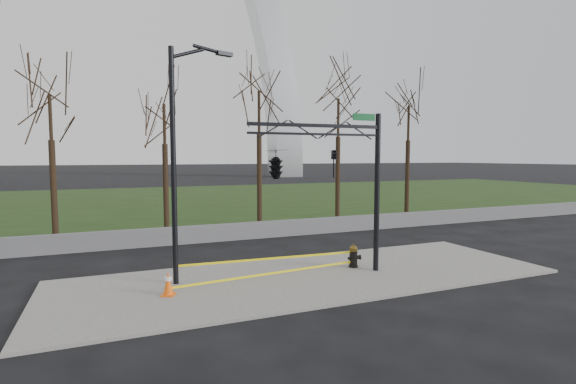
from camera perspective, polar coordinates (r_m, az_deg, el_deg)
name	(u,v)px	position (r m, az deg, el deg)	size (l,w,h in m)	color
ground	(311,278)	(15.88, 3.07, -11.39)	(500.00, 500.00, 0.00)	black
sidewalk	(311,277)	(15.87, 3.07, -11.22)	(18.00, 6.00, 0.10)	slate
grass_strip	(181,200)	(44.45, -14.08, -1.09)	(120.00, 40.00, 0.06)	#1D3212
guardrail	(246,231)	(23.07, -5.67, -5.19)	(60.00, 0.30, 0.90)	#59595B
gateway_arch	(141,10)	(93.31, -19.07, 21.97)	(66.00, 6.00, 65.00)	#BABCC1
tree_row	(165,153)	(25.91, -16.04, 5.01)	(38.82, 4.00, 9.25)	black
fire_hydrant	(354,256)	(17.07, 8.76, -8.49)	(0.57, 0.37, 0.91)	black
traffic_cone	(168,283)	(14.07, -15.69, -11.66)	(0.51, 0.51, 0.76)	#FF5D0D
street_light	(180,148)	(14.84, -14.28, 5.69)	(2.34, 0.83, 8.21)	black
traffic_signal_mast	(297,164)	(14.85, 1.16, 3.72)	(5.10, 2.51, 6.00)	black
caution_tape	(271,266)	(15.52, -2.27, -9.85)	(7.13, 1.19, 0.46)	yellow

